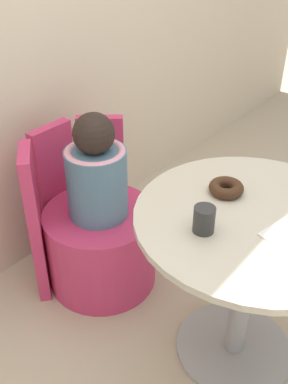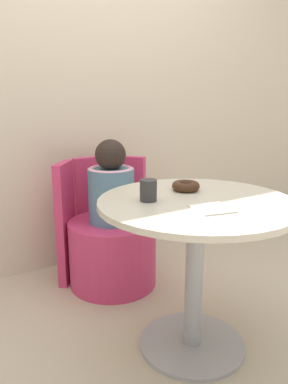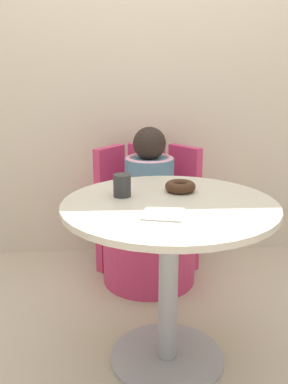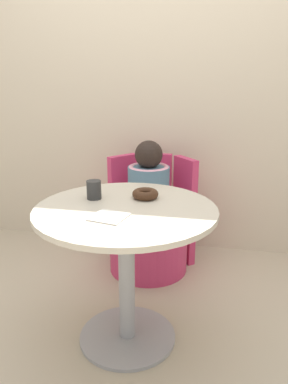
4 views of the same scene
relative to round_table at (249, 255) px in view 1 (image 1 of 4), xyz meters
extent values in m
plane|color=#B7A88E|center=(-0.05, 0.04, -0.52)|extent=(12.00, 12.00, 0.00)
cube|color=beige|center=(-0.05, 1.17, 0.68)|extent=(6.00, 0.06, 2.40)
cylinder|color=#99999E|center=(0.00, 0.00, -0.51)|extent=(0.48, 0.48, 0.02)
cylinder|color=#99999E|center=(0.00, 0.00, -0.18)|extent=(0.08, 0.08, 0.65)
cylinder|color=beige|center=(0.00, 0.00, 0.16)|extent=(0.83, 0.83, 0.02)
cylinder|color=#C63360|center=(-0.03, 0.72, -0.32)|extent=(0.52, 0.52, 0.40)
cube|color=#C63360|center=(-0.03, 1.01, -0.15)|extent=(0.22, 0.05, 0.74)
cube|color=#C63360|center=(0.19, 0.91, -0.15)|extent=(0.18, 0.20, 0.74)
cube|color=#C63360|center=(-0.25, 0.91, -0.15)|extent=(0.18, 0.20, 0.74)
cylinder|color=slate|center=(-0.03, 0.72, 0.04)|extent=(0.27, 0.27, 0.32)
torus|color=pink|center=(-0.03, 0.72, 0.18)|extent=(0.26, 0.26, 0.04)
sphere|color=black|center=(-0.03, 0.72, 0.27)|extent=(0.18, 0.18, 0.18)
torus|color=#3D2314|center=(0.06, 0.15, 0.20)|extent=(0.13, 0.13, 0.04)
cylinder|color=#2D2D2D|center=(-0.18, 0.09, 0.22)|extent=(0.07, 0.07, 0.09)
camera|label=1|loc=(-1.19, -0.47, 1.08)|focal=42.00mm
camera|label=2|loc=(-0.98, -1.15, 0.59)|focal=35.00mm
camera|label=3|loc=(-0.18, -1.62, 0.70)|focal=42.00mm
camera|label=4|loc=(0.39, -1.54, 0.74)|focal=35.00mm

